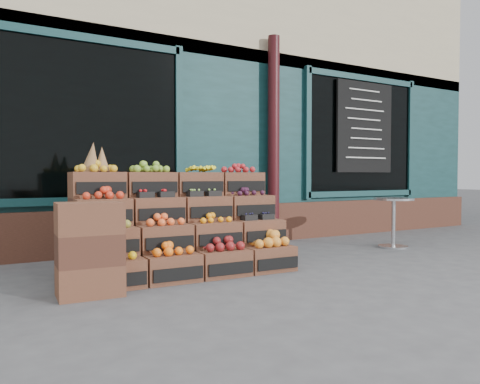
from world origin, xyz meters
TOP-DOWN VIEW (x-y plane):
  - ground at (0.00, 0.00)m, footprint 60.00×60.00m
  - shop_facade at (0.00, 5.11)m, footprint 12.00×6.24m
  - crate_display at (-0.94, 0.73)m, footprint 2.26×1.15m
  - spare_crates at (-2.04, 0.13)m, footprint 0.56×0.41m
  - bistro_table at (2.37, 0.70)m, footprint 0.57×0.57m
  - shopkeeper at (-1.20, 2.73)m, footprint 0.76×0.52m

SIDE VIEW (x-z plane):
  - ground at x=0.00m, z-range 0.00..0.00m
  - spare_crates at x=-2.04m, z-range 0.00..0.81m
  - crate_display at x=-0.94m, z-range -0.27..1.12m
  - bistro_table at x=2.37m, z-range 0.09..0.81m
  - shopkeeper at x=-1.20m, z-range 0.00..2.01m
  - shop_facade at x=0.00m, z-range 0.00..4.80m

